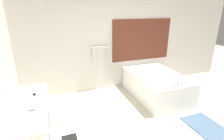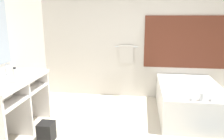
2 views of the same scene
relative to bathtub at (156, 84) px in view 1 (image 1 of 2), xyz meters
name	(u,v)px [view 1 (image 1 of 2)]	position (x,y,z in m)	size (l,w,h in m)	color
ground_plane	(152,140)	(-0.94, -1.36, -0.31)	(16.00, 16.00, 0.00)	beige
wall_back_with_blinds	(110,39)	(-0.91, 0.87, 1.03)	(7.40, 0.13, 2.70)	silver
vanity_counter	(24,122)	(-2.81, -1.08, 0.33)	(0.64, 1.32, 0.90)	white
sink_faucet	(7,95)	(-2.98, -0.90, 0.68)	(0.09, 0.04, 0.18)	silver
bathtub	(156,84)	(0.00, 0.00, 0.00)	(1.10, 1.66, 0.68)	white
water_bottle_1	(36,102)	(-2.61, -1.28, 0.69)	(0.07, 0.07, 0.22)	silver
bath_mat	(206,127)	(0.19, -1.41, -0.30)	(0.57, 0.80, 0.02)	slate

